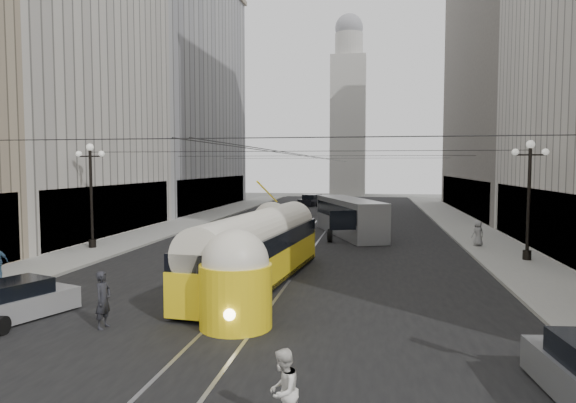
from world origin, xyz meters
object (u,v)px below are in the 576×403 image
(pedestrian_crossing_a, at_px, (103,300))
(sedan_silver, at_px, (11,303))
(city_bus, at_px, (349,215))
(streetcar, at_px, (258,248))
(pedestrian_crossing_b, at_px, (283,391))
(pedestrian_sidewalk_right, at_px, (478,233))

(pedestrian_crossing_a, bearing_deg, sedan_silver, 89.87)
(city_bus, relative_size, sedan_silver, 2.46)
(city_bus, relative_size, pedestrian_crossing_a, 6.05)
(streetcar, relative_size, pedestrian_crossing_b, 8.93)
(city_bus, distance_m, pedestrian_sidewalk_right, 9.49)
(streetcar, distance_m, sedan_silver, 9.66)
(pedestrian_sidewalk_right, bearing_deg, pedestrian_crossing_a, 26.57)
(sedan_silver, height_order, pedestrian_crossing_b, pedestrian_crossing_b)
(streetcar, bearing_deg, pedestrian_sidewalk_right, 45.54)
(sedan_silver, bearing_deg, city_bus, 66.02)
(streetcar, bearing_deg, pedestrian_crossing_a, -116.92)
(city_bus, height_order, sedan_silver, city_bus)
(city_bus, xyz_separation_m, pedestrian_crossing_a, (-6.69, -23.21, -0.57))
(sedan_silver, relative_size, pedestrian_crossing_b, 2.75)
(streetcar, height_order, city_bus, streetcar)
(streetcar, height_order, pedestrian_crossing_b, streetcar)
(city_bus, height_order, pedestrian_crossing_b, city_bus)
(city_bus, relative_size, pedestrian_sidewalk_right, 6.90)
(sedan_silver, bearing_deg, pedestrian_crossing_b, -28.86)
(streetcar, xyz_separation_m, pedestrian_crossing_a, (-3.49, -6.88, -0.65))
(pedestrian_crossing_b, distance_m, pedestrian_sidewalk_right, 25.28)
(pedestrian_crossing_a, bearing_deg, city_bus, -11.46)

